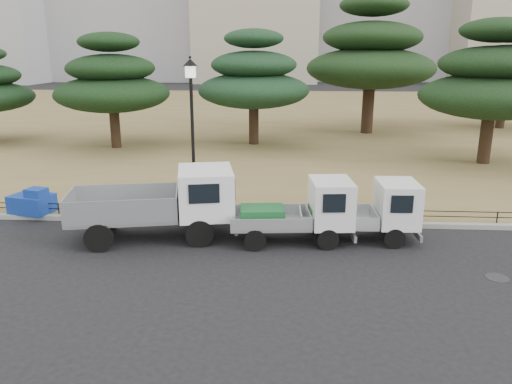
# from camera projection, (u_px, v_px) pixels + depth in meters

# --- Properties ---
(ground) EXTENTS (220.00, 220.00, 0.00)m
(ground) POSITION_uv_depth(u_px,v_px,m) (252.00, 254.00, 14.52)
(ground) COLOR black
(lawn) EXTENTS (120.00, 56.00, 0.15)m
(lawn) POSITION_uv_depth(u_px,v_px,m) (277.00, 117.00, 43.87)
(lawn) COLOR olive
(lawn) RESTS_ON ground
(curb) EXTENTS (120.00, 0.25, 0.16)m
(curb) POSITION_uv_depth(u_px,v_px,m) (257.00, 222.00, 16.99)
(curb) COLOR gray
(curb) RESTS_ON ground
(truck_large) EXTENTS (5.27, 2.87, 2.18)m
(truck_large) POSITION_uv_depth(u_px,v_px,m) (163.00, 201.00, 15.45)
(truck_large) COLOR black
(truck_large) RESTS_ON ground
(truck_kei_front) EXTENTS (3.80, 1.92, 1.94)m
(truck_kei_front) POSITION_uv_depth(u_px,v_px,m) (301.00, 211.00, 15.22)
(truck_kei_front) COLOR black
(truck_kei_front) RESTS_ON ground
(truck_kei_rear) EXTENTS (3.60, 1.65, 1.86)m
(truck_kei_rear) POSITION_uv_depth(u_px,v_px,m) (368.00, 211.00, 15.35)
(truck_kei_rear) COLOR black
(truck_kei_rear) RESTS_ON ground
(street_lamp) EXTENTS (0.47, 0.47, 5.30)m
(street_lamp) POSITION_uv_depth(u_px,v_px,m) (192.00, 113.00, 16.42)
(street_lamp) COLOR black
(street_lamp) RESTS_ON lawn
(pipe_fence) EXTENTS (38.00, 0.04, 0.40)m
(pipe_fence) POSITION_uv_depth(u_px,v_px,m) (257.00, 210.00, 17.04)
(pipe_fence) COLOR black
(pipe_fence) RESTS_ON lawn
(tarp_pile) EXTENTS (1.59, 1.33, 0.92)m
(tarp_pile) POSITION_uv_depth(u_px,v_px,m) (33.00, 203.00, 17.64)
(tarp_pile) COLOR #1438A0
(tarp_pile) RESTS_ON lawn
(manhole) EXTENTS (0.60, 0.60, 0.01)m
(manhole) POSITION_uv_depth(u_px,v_px,m) (497.00, 278.00, 12.97)
(manhole) COLOR #2D2D30
(manhole) RESTS_ON ground
(pine_west_near) EXTENTS (6.57, 6.57, 6.57)m
(pine_west_near) POSITION_uv_depth(u_px,v_px,m) (112.00, 82.00, 28.61)
(pine_west_near) COLOR black
(pine_west_near) RESTS_ON lawn
(pine_center_left) EXTENTS (6.68, 6.68, 6.79)m
(pine_center_left) POSITION_uv_depth(u_px,v_px,m) (254.00, 79.00, 29.71)
(pine_center_left) COLOR black
(pine_center_left) RESTS_ON lawn
(pine_center_right) EXTENTS (8.61, 8.61, 9.13)m
(pine_center_right) POSITION_uv_depth(u_px,v_px,m) (371.00, 54.00, 33.45)
(pine_center_right) COLOR black
(pine_center_right) RESTS_ON lawn
(pine_east_near) EXTENTS (7.01, 7.01, 7.08)m
(pine_east_near) POSITION_uv_depth(u_px,v_px,m) (493.00, 81.00, 24.40)
(pine_east_near) COLOR black
(pine_east_near) RESTS_ON lawn
(pine_east_far) EXTENTS (7.25, 7.25, 7.28)m
(pine_east_far) POSITION_uv_depth(u_px,v_px,m) (507.00, 70.00, 35.98)
(pine_east_far) COLOR black
(pine_east_far) RESTS_ON lawn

